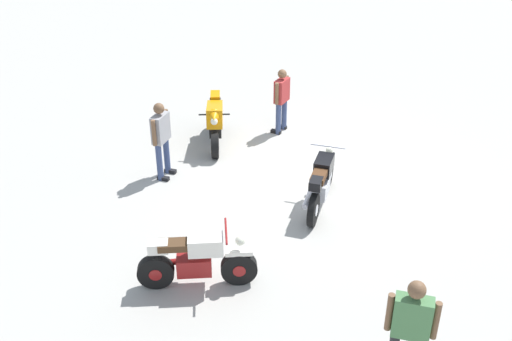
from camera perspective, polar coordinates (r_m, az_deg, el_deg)
ground_plane at (r=13.27m, az=5.61°, el=-0.27°), size 40.00×40.00×0.00m
motorcycle_black_cruiser at (r=11.92m, az=6.16°, el=-1.10°), size 2.09×0.70×1.09m
motorcycle_cream_vintage at (r=9.91m, az=-5.63°, el=-8.44°), size 1.09×1.78×1.07m
motorcycle_orange_sportbike at (r=14.24m, az=-3.86°, el=4.67°), size 1.83×1.08×1.14m
person_in_red_shirt at (r=14.71m, az=2.42°, el=6.89°), size 0.63×0.33×1.61m
person_in_gray_shirt at (r=12.81m, az=-8.90°, el=3.27°), size 0.66×0.34×1.70m
person_in_green_shirt at (r=8.25m, az=14.33°, el=-14.07°), size 0.37×0.67×1.73m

